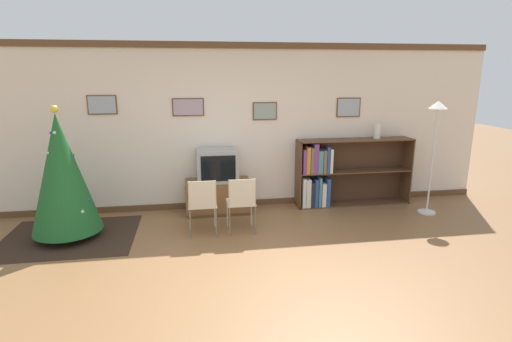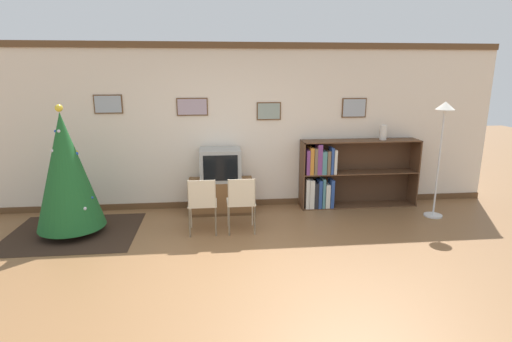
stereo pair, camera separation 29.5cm
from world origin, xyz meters
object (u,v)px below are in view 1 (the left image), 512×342
(television, at_px, (217,165))
(vase, at_px, (377,131))
(christmas_tree, at_px, (62,174))
(folding_chair_left, at_px, (202,203))
(bookshelf, at_px, (332,174))
(tv_console, at_px, (218,196))
(standing_lamp, at_px, (436,128))
(folding_chair_right, at_px, (242,201))

(television, height_order, vase, vase)
(christmas_tree, xyz_separation_m, folding_chair_left, (1.85, -0.22, -0.44))
(bookshelf, xyz_separation_m, vase, (0.76, 0.00, 0.71))
(folding_chair_left, xyz_separation_m, bookshelf, (2.23, 1.00, 0.08))
(christmas_tree, xyz_separation_m, tv_console, (2.12, 0.70, -0.64))
(television, relative_size, vase, 2.59)
(television, relative_size, standing_lamp, 0.36)
(tv_console, xyz_separation_m, folding_chair_right, (0.27, -0.92, 0.20))
(bookshelf, bearing_deg, vase, 0.03)
(folding_chair_left, relative_size, bookshelf, 0.41)
(folding_chair_left, height_order, standing_lamp, standing_lamp)
(folding_chair_right, xyz_separation_m, bookshelf, (1.68, 1.00, 0.08))
(christmas_tree, height_order, tv_console, christmas_tree)
(folding_chair_right, height_order, standing_lamp, standing_lamp)
(television, height_order, standing_lamp, standing_lamp)
(christmas_tree, height_order, folding_chair_right, christmas_tree)
(christmas_tree, bearing_deg, television, 18.17)
(folding_chair_right, distance_m, bookshelf, 1.96)
(bookshelf, bearing_deg, standing_lamp, -24.50)
(tv_console, xyz_separation_m, standing_lamp, (3.37, -0.57, 1.12))
(christmas_tree, distance_m, vase, 4.92)
(bookshelf, height_order, vase, vase)
(folding_chair_left, relative_size, vase, 3.26)
(christmas_tree, relative_size, television, 2.80)
(television, xyz_separation_m, folding_chair_right, (0.27, -0.92, -0.32))
(christmas_tree, height_order, folding_chair_left, christmas_tree)
(folding_chair_left, distance_m, folding_chair_right, 0.55)
(christmas_tree, xyz_separation_m, folding_chair_right, (2.40, -0.22, -0.44))
(television, bearing_deg, bookshelf, 2.31)
(christmas_tree, height_order, television, christmas_tree)
(tv_console, xyz_separation_m, folding_chair_left, (-0.27, -0.92, 0.20))
(tv_console, distance_m, folding_chair_right, 0.98)
(tv_console, bearing_deg, standing_lamp, -9.55)
(folding_chair_right, relative_size, bookshelf, 0.41)
(christmas_tree, relative_size, folding_chair_left, 2.22)
(christmas_tree, xyz_separation_m, vase, (4.84, 0.78, 0.36))
(television, xyz_separation_m, folding_chair_left, (-0.27, -0.92, -0.32))
(television, distance_m, standing_lamp, 3.47)
(folding_chair_right, bearing_deg, christmas_tree, 174.74)
(christmas_tree, distance_m, folding_chair_left, 1.91)
(christmas_tree, xyz_separation_m, standing_lamp, (5.49, 0.13, 0.48))
(christmas_tree, bearing_deg, folding_chair_left, -6.80)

